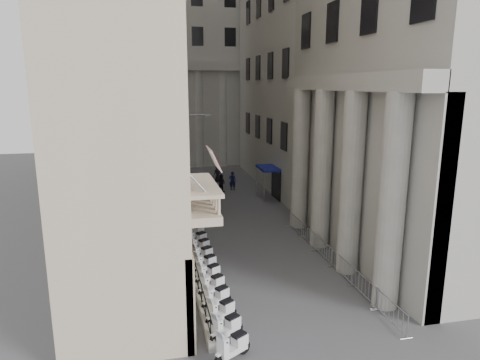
# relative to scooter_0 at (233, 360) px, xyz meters

# --- Properties ---
(far_building) EXTENTS (22.00, 10.00, 30.00)m
(far_building) POSITION_rel_scooter_0_xyz_m (3.60, 44.56, 15.00)
(far_building) COLOR #B7B4AC
(far_building) RESTS_ON ground
(iron_fence) EXTENTS (0.30, 28.00, 1.40)m
(iron_fence) POSITION_rel_scooter_0_xyz_m (-0.70, 14.56, 0.00)
(iron_fence) COLOR black
(iron_fence) RESTS_ON ground
(blue_awning) EXTENTS (1.60, 3.00, 3.00)m
(blue_awning) POSITION_rel_scooter_0_xyz_m (7.75, 22.56, 0.00)
(blue_awning) COLOR navy
(blue_awning) RESTS_ON ground
(flag) EXTENTS (1.00, 1.40, 8.20)m
(flag) POSITION_rel_scooter_0_xyz_m (-0.40, 1.56, 0.00)
(flag) COLOR #9E0C11
(flag) RESTS_ON ground
(scooter_0) EXTENTS (1.49, 1.20, 1.50)m
(scooter_0) POSITION_rel_scooter_0_xyz_m (0.00, 0.00, 0.00)
(scooter_0) COLOR silver
(scooter_0) RESTS_ON ground
(scooter_1) EXTENTS (1.49, 1.20, 1.50)m
(scooter_1) POSITION_rel_scooter_0_xyz_m (0.00, 1.30, 0.00)
(scooter_1) COLOR silver
(scooter_1) RESTS_ON ground
(scooter_2) EXTENTS (1.49, 1.20, 1.50)m
(scooter_2) POSITION_rel_scooter_0_xyz_m (0.00, 2.60, 0.00)
(scooter_2) COLOR silver
(scooter_2) RESTS_ON ground
(scooter_3) EXTENTS (1.49, 1.20, 1.50)m
(scooter_3) POSITION_rel_scooter_0_xyz_m (0.00, 3.90, 0.00)
(scooter_3) COLOR silver
(scooter_3) RESTS_ON ground
(scooter_4) EXTENTS (1.49, 1.20, 1.50)m
(scooter_4) POSITION_rel_scooter_0_xyz_m (0.00, 5.20, 0.00)
(scooter_4) COLOR silver
(scooter_4) RESTS_ON ground
(scooter_5) EXTENTS (1.49, 1.20, 1.50)m
(scooter_5) POSITION_rel_scooter_0_xyz_m (0.00, 6.50, 0.00)
(scooter_5) COLOR silver
(scooter_5) RESTS_ON ground
(scooter_6) EXTENTS (1.49, 1.20, 1.50)m
(scooter_6) POSITION_rel_scooter_0_xyz_m (0.00, 7.80, 0.00)
(scooter_6) COLOR silver
(scooter_6) RESTS_ON ground
(scooter_7) EXTENTS (1.49, 1.20, 1.50)m
(scooter_7) POSITION_rel_scooter_0_xyz_m (0.00, 9.10, 0.00)
(scooter_7) COLOR silver
(scooter_7) RESTS_ON ground
(scooter_8) EXTENTS (1.49, 1.20, 1.50)m
(scooter_8) POSITION_rel_scooter_0_xyz_m (0.00, 10.40, 0.00)
(scooter_8) COLOR silver
(scooter_8) RESTS_ON ground
(scooter_9) EXTENTS (1.49, 1.20, 1.50)m
(scooter_9) POSITION_rel_scooter_0_xyz_m (0.00, 11.70, 0.00)
(scooter_9) COLOR silver
(scooter_9) RESTS_ON ground
(scooter_10) EXTENTS (1.49, 1.20, 1.50)m
(scooter_10) POSITION_rel_scooter_0_xyz_m (0.00, 13.00, 0.00)
(scooter_10) COLOR silver
(scooter_10) RESTS_ON ground
(scooter_11) EXTENTS (1.49, 1.20, 1.50)m
(scooter_11) POSITION_rel_scooter_0_xyz_m (0.00, 14.30, 0.00)
(scooter_11) COLOR silver
(scooter_11) RESTS_ON ground
(scooter_12) EXTENTS (1.49, 1.20, 1.50)m
(scooter_12) POSITION_rel_scooter_0_xyz_m (0.00, 15.60, 0.00)
(scooter_12) COLOR silver
(scooter_12) RESTS_ON ground
(scooter_13) EXTENTS (1.49, 1.20, 1.50)m
(scooter_13) POSITION_rel_scooter_0_xyz_m (0.00, 16.90, 0.00)
(scooter_13) COLOR silver
(scooter_13) RESTS_ON ground
(scooter_14) EXTENTS (1.49, 1.20, 1.50)m
(scooter_14) POSITION_rel_scooter_0_xyz_m (0.00, 18.20, 0.00)
(scooter_14) COLOR silver
(scooter_14) RESTS_ON ground
(barrier_0) EXTENTS (0.60, 2.40, 1.10)m
(barrier_0) POSITION_rel_scooter_0_xyz_m (7.28, 1.03, 0.00)
(barrier_0) COLOR #A5A8AD
(barrier_0) RESTS_ON ground
(barrier_1) EXTENTS (0.60, 2.40, 1.10)m
(barrier_1) POSITION_rel_scooter_0_xyz_m (7.28, 3.53, 0.00)
(barrier_1) COLOR #A5A8AD
(barrier_1) RESTS_ON ground
(barrier_2) EXTENTS (0.60, 2.40, 1.10)m
(barrier_2) POSITION_rel_scooter_0_xyz_m (7.28, 6.03, 0.00)
(barrier_2) COLOR #A5A8AD
(barrier_2) RESTS_ON ground
(barrier_3) EXTENTS (0.60, 2.40, 1.10)m
(barrier_3) POSITION_rel_scooter_0_xyz_m (7.28, 8.53, 0.00)
(barrier_3) COLOR #A5A8AD
(barrier_3) RESTS_ON ground
(barrier_4) EXTENTS (0.60, 2.40, 1.10)m
(barrier_4) POSITION_rel_scooter_0_xyz_m (7.28, 11.03, 0.00)
(barrier_4) COLOR #A5A8AD
(barrier_4) RESTS_ON ground
(barrier_5) EXTENTS (0.60, 2.40, 1.10)m
(barrier_5) POSITION_rel_scooter_0_xyz_m (7.28, 13.53, 0.00)
(barrier_5) COLOR #A5A8AD
(barrier_5) RESTS_ON ground
(security_tent) EXTENTS (3.67, 3.67, 2.98)m
(security_tent) POSITION_rel_scooter_0_xyz_m (0.39, 22.52, 2.49)
(security_tent) COLOR silver
(security_tent) RESTS_ON ground
(street_lamp) EXTENTS (2.62, 0.73, 8.14)m
(street_lamp) POSITION_rel_scooter_0_xyz_m (-0.29, 17.50, 4.85)
(street_lamp) COLOR gray
(street_lamp) RESTS_ON ground
(info_kiosk) EXTENTS (0.59, 0.98, 2.00)m
(info_kiosk) POSITION_rel_scooter_0_xyz_m (-0.48, 14.31, 1.01)
(info_kiosk) COLOR black
(info_kiosk) RESTS_ON ground
(pedestrian_a) EXTENTS (0.81, 0.69, 1.88)m
(pedestrian_a) POSITION_rel_scooter_0_xyz_m (5.25, 26.56, 0.94)
(pedestrian_a) COLOR black
(pedestrian_a) RESTS_ON ground
(pedestrian_b) EXTENTS (1.07, 1.06, 1.74)m
(pedestrian_b) POSITION_rel_scooter_0_xyz_m (4.04, 26.18, 0.87)
(pedestrian_b) COLOR black
(pedestrian_b) RESTS_ON ground
(pedestrian_c) EXTENTS (1.03, 0.78, 1.89)m
(pedestrian_c) POSITION_rel_scooter_0_xyz_m (4.41, 30.50, 0.94)
(pedestrian_c) COLOR black
(pedestrian_c) RESTS_ON ground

